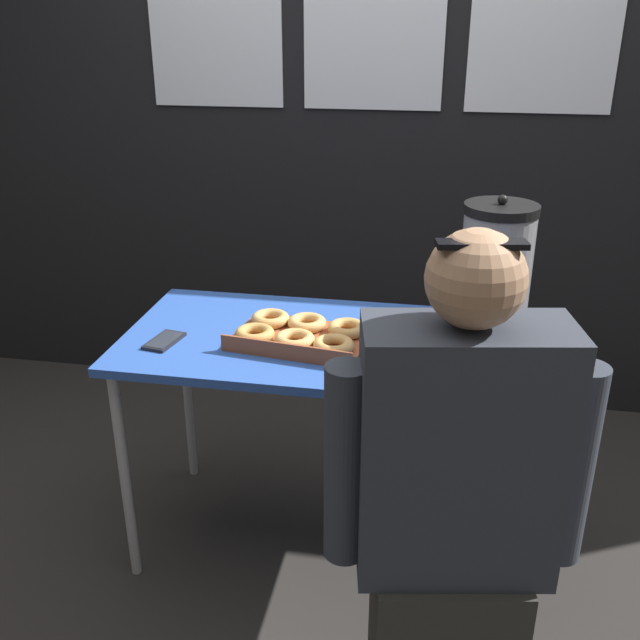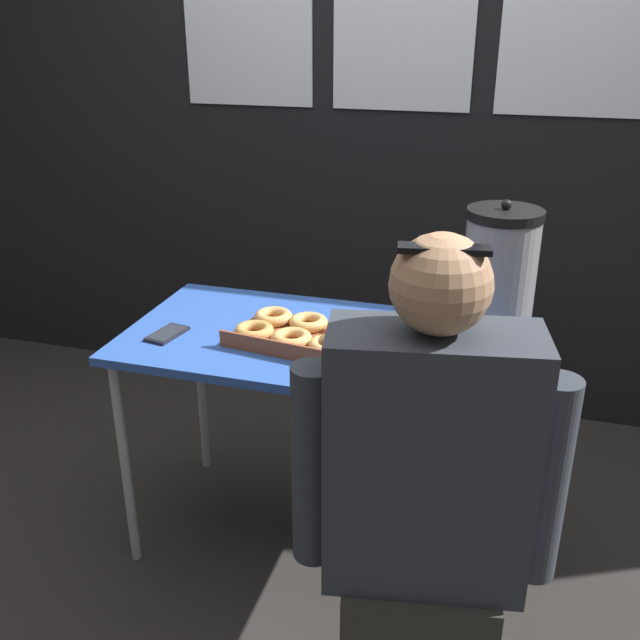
% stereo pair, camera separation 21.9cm
% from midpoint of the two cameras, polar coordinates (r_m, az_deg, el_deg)
% --- Properties ---
extents(ground_plane, '(12.00, 12.00, 0.00)m').
position_cam_midpoint_polar(ground_plane, '(2.63, 3.00, -17.01)').
color(ground_plane, '#2D2B28').
extents(back_wall, '(6.00, 0.11, 2.42)m').
position_cam_midpoint_polar(back_wall, '(3.17, 8.53, 14.29)').
color(back_wall, black).
rests_on(back_wall, ground).
extents(folding_table, '(1.27, 0.65, 0.77)m').
position_cam_midpoint_polar(folding_table, '(2.23, 3.38, -2.92)').
color(folding_table, '#2D56B2').
rests_on(folding_table, ground).
extents(donut_box, '(0.44, 0.33, 0.05)m').
position_cam_midpoint_polar(donut_box, '(2.18, 1.24, -1.14)').
color(donut_box, brown).
rests_on(donut_box, folding_table).
extents(coffee_urn, '(0.22, 0.25, 0.45)m').
position_cam_midpoint_polar(coffee_urn, '(2.17, 16.93, 3.06)').
color(coffee_urn, '#939399').
rests_on(coffee_urn, folding_table).
extents(cell_phone, '(0.10, 0.15, 0.01)m').
position_cam_midpoint_polar(cell_phone, '(2.26, -9.43, -1.16)').
color(cell_phone, black).
rests_on(cell_phone, folding_table).
extents(person_seated, '(0.60, 0.31, 1.31)m').
position_cam_midpoint_polar(person_seated, '(1.73, 12.05, -15.83)').
color(person_seated, '#33332D').
rests_on(person_seated, ground).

